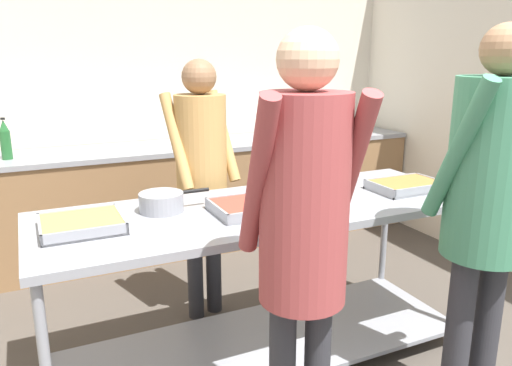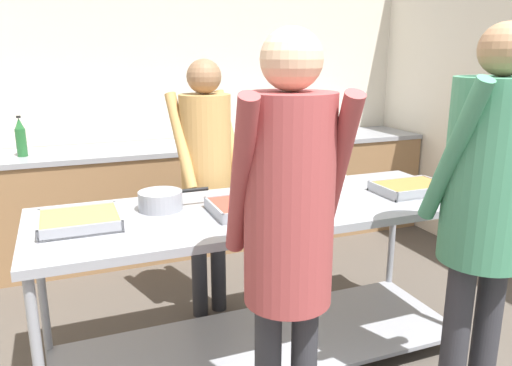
{
  "view_description": "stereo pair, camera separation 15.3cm",
  "coord_description": "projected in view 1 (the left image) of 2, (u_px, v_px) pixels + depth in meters",
  "views": [
    {
      "loc": [
        -1.19,
        -0.89,
        1.7
      ],
      "look_at": [
        -0.09,
        1.45,
        1.02
      ],
      "focal_mm": 35.0,
      "sensor_mm": 36.0,
      "label": 1
    },
    {
      "loc": [
        -1.05,
        -0.95,
        1.7
      ],
      "look_at": [
        -0.09,
        1.45,
        1.02
      ],
      "focal_mm": 35.0,
      "sensor_mm": 36.0,
      "label": 2
    }
  ],
  "objects": [
    {
      "name": "serving_counter",
      "position": [
        264.0,
        259.0,
        2.68
      ],
      "size": [
        2.34,
        0.83,
        0.92
      ],
      "color": "gray",
      "rests_on": "ground_plane"
    },
    {
      "name": "guest_serving_right",
      "position": [
        490.0,
        191.0,
        2.13
      ],
      "size": [
        0.49,
        0.38,
        1.82
      ],
      "color": "#2D2D33",
      "rests_on": "ground_plane"
    },
    {
      "name": "broccoli_bowl",
      "position": [
        309.0,
        194.0,
        2.7
      ],
      "size": [
        0.21,
        0.21,
        0.1
      ],
      "color": "silver",
      "rests_on": "serving_counter"
    },
    {
      "name": "plate_stack",
      "position": [
        323.0,
        179.0,
        3.05
      ],
      "size": [
        0.24,
        0.24,
        0.06
      ],
      "color": "white",
      "rests_on": "serving_counter"
    },
    {
      "name": "water_bottle",
      "position": [
        5.0,
        140.0,
        3.66
      ],
      "size": [
        0.08,
        0.08,
        0.31
      ],
      "color": "#23602D",
      "rests_on": "back_counter"
    },
    {
      "name": "serving_tray_greens",
      "position": [
        406.0,
        186.0,
        2.9
      ],
      "size": [
        0.4,
        0.28,
        0.05
      ],
      "color": "gray",
      "rests_on": "serving_counter"
    },
    {
      "name": "wall_right",
      "position": [
        512.0,
        103.0,
        3.86
      ],
      "size": [
        0.06,
        3.69,
        2.65
      ],
      "color": "beige",
      "rests_on": "ground_plane"
    },
    {
      "name": "back_counter",
      "position": [
        181.0,
        197.0,
        4.39
      ],
      "size": [
        4.41,
        0.65,
        0.94
      ],
      "color": "olive",
      "rests_on": "ground_plane"
    },
    {
      "name": "cook_behind_counter",
      "position": [
        201.0,
        162.0,
        3.1
      ],
      "size": [
        0.47,
        0.4,
        1.67
      ],
      "color": "#2D2D33",
      "rests_on": "ground_plane"
    },
    {
      "name": "wall_rear",
      "position": [
        165.0,
        96.0,
        4.5
      ],
      "size": [
        4.57,
        0.06,
        2.65
      ],
      "color": "beige",
      "rests_on": "ground_plane"
    },
    {
      "name": "sauce_pan",
      "position": [
        162.0,
        201.0,
        2.51
      ],
      "size": [
        0.36,
        0.22,
        0.1
      ],
      "color": "gray",
      "rests_on": "serving_counter"
    },
    {
      "name": "serving_tray_roast",
      "position": [
        82.0,
        224.0,
        2.25
      ],
      "size": [
        0.36,
        0.33,
        0.05
      ],
      "color": "gray",
      "rests_on": "serving_counter"
    },
    {
      "name": "guest_serving_left",
      "position": [
        304.0,
        221.0,
        1.77
      ],
      "size": [
        0.46,
        0.39,
        1.78
      ],
      "color": "#2D2D33",
      "rests_on": "ground_plane"
    },
    {
      "name": "serving_tray_vegetables",
      "position": [
        254.0,
        206.0,
        2.51
      ],
      "size": [
        0.42,
        0.31,
        0.05
      ],
      "color": "gray",
      "rests_on": "serving_counter"
    }
  ]
}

